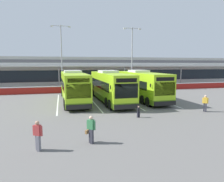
% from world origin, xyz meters
% --- Properties ---
extents(ground_plane, '(200.00, 200.00, 0.00)m').
position_xyz_m(ground_plane, '(0.00, 0.00, 0.00)').
color(ground_plane, '#605E5B').
extents(terminal_building, '(70.00, 13.00, 6.00)m').
position_xyz_m(terminal_building, '(-0.00, 26.91, 3.01)').
color(terminal_building, silver).
rests_on(terminal_building, ground).
extents(red_barrier_wall, '(60.00, 0.40, 1.10)m').
position_xyz_m(red_barrier_wall, '(0.00, 14.50, 0.56)').
color(red_barrier_wall, maroon).
rests_on(red_barrier_wall, ground).
extents(coach_bus_leftmost, '(3.12, 12.21, 3.78)m').
position_xyz_m(coach_bus_leftmost, '(-4.39, 6.40, 1.79)').
color(coach_bus_leftmost, '#9ED11E').
rests_on(coach_bus_leftmost, ground).
extents(coach_bus_left_centre, '(3.12, 12.21, 3.78)m').
position_xyz_m(coach_bus_left_centre, '(-0.05, 5.38, 1.79)').
color(coach_bus_left_centre, '#9ED11E').
rests_on(coach_bus_left_centre, ground).
extents(coach_bus_centre, '(3.12, 12.21, 3.78)m').
position_xyz_m(coach_bus_centre, '(4.29, 6.00, 1.79)').
color(coach_bus_centre, '#9ED11E').
rests_on(coach_bus_centre, ground).
extents(bay_stripe_far_west, '(0.14, 13.00, 0.01)m').
position_xyz_m(bay_stripe_far_west, '(-6.30, 6.00, 0.00)').
color(bay_stripe_far_west, silver).
rests_on(bay_stripe_far_west, ground).
extents(bay_stripe_west, '(0.14, 13.00, 0.01)m').
position_xyz_m(bay_stripe_west, '(-2.10, 6.00, 0.00)').
color(bay_stripe_west, silver).
rests_on(bay_stripe_west, ground).
extents(bay_stripe_mid_west, '(0.14, 13.00, 0.01)m').
position_xyz_m(bay_stripe_mid_west, '(2.10, 6.00, 0.00)').
color(bay_stripe_mid_west, silver).
rests_on(bay_stripe_mid_west, ground).
extents(bay_stripe_centre, '(0.14, 13.00, 0.01)m').
position_xyz_m(bay_stripe_centre, '(6.30, 6.00, 0.00)').
color(bay_stripe_centre, silver).
rests_on(bay_stripe_centre, ground).
extents(pedestrian_with_handbag, '(0.58, 0.56, 1.62)m').
position_xyz_m(pedestrian_with_handbag, '(-4.25, -7.42, 0.86)').
color(pedestrian_with_handbag, '#33333D').
rests_on(pedestrian_with_handbag, ground).
extents(pedestrian_in_dark_coat, '(0.48, 0.42, 1.62)m').
position_xyz_m(pedestrian_in_dark_coat, '(7.52, -2.25, 0.87)').
color(pedestrian_in_dark_coat, '#33333D').
rests_on(pedestrian_in_dark_coat, ground).
extents(pedestrian_child, '(0.30, 0.24, 1.00)m').
position_xyz_m(pedestrian_child, '(0.53, -2.70, 0.54)').
color(pedestrian_child, black).
rests_on(pedestrian_child, ground).
extents(pedestrian_near_bin, '(0.51, 0.41, 1.62)m').
position_xyz_m(pedestrian_near_bin, '(-7.10, -7.77, 0.87)').
color(pedestrian_near_bin, slate).
rests_on(pedestrian_near_bin, ground).
extents(lamp_post_west, '(3.24, 0.28, 11.00)m').
position_xyz_m(lamp_post_west, '(-5.64, 17.04, 6.29)').
color(lamp_post_west, '#9E9EA3').
rests_on(lamp_post_west, ground).
extents(lamp_post_centre, '(3.24, 0.28, 11.00)m').
position_xyz_m(lamp_post_centre, '(6.62, 16.27, 6.29)').
color(lamp_post_centre, '#9E9EA3').
rests_on(lamp_post_centre, ground).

